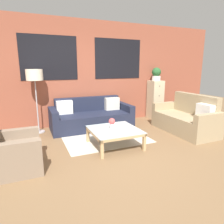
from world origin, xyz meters
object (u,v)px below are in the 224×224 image
(armchair_corner, at_px, (11,153))
(floor_lamp, at_px, (35,78))
(coffee_table, at_px, (114,131))
(flower_vase, at_px, (112,123))
(drawer_cabinet, at_px, (155,100))
(couch_dark, at_px, (91,117))
(settee_vintage, at_px, (186,119))
(potted_plant, at_px, (156,74))

(armchair_corner, height_order, floor_lamp, floor_lamp)
(coffee_table, relative_size, flower_vase, 4.34)
(coffee_table, bearing_deg, drawer_cabinet, 37.74)
(coffee_table, bearing_deg, floor_lamp, 131.41)
(coffee_table, height_order, drawer_cabinet, drawer_cabinet)
(floor_lamp, bearing_deg, flower_vase, -48.28)
(flower_vase, bearing_deg, armchair_corner, -170.42)
(couch_dark, relative_size, drawer_cabinet, 1.80)
(settee_vintage, relative_size, coffee_table, 1.73)
(settee_vintage, xyz_separation_m, floor_lamp, (-3.38, 1.37, 1.02))
(potted_plant, distance_m, flower_vase, 2.79)
(coffee_table, distance_m, floor_lamp, 2.30)
(couch_dark, bearing_deg, flower_vase, -89.35)
(armchair_corner, height_order, flower_vase, armchair_corner)
(settee_vintage, relative_size, armchair_corner, 1.94)
(drawer_cabinet, bearing_deg, potted_plant, 90.00)
(armchair_corner, bearing_deg, potted_plant, 25.39)
(drawer_cabinet, xyz_separation_m, flower_vase, (-2.13, -1.57, -0.10))
(couch_dark, distance_m, settee_vintage, 2.41)
(couch_dark, relative_size, floor_lamp, 1.37)
(couch_dark, distance_m, floor_lamp, 1.69)
(couch_dark, height_order, settee_vintage, settee_vintage)
(drawer_cabinet, height_order, flower_vase, drawer_cabinet)
(flower_vase, bearing_deg, settee_vintage, 3.26)
(settee_vintage, distance_m, coffee_table, 2.02)
(coffee_table, bearing_deg, armchair_corner, -172.22)
(armchair_corner, xyz_separation_m, potted_plant, (3.96, 1.88, 1.09))
(settee_vintage, height_order, drawer_cabinet, drawer_cabinet)
(couch_dark, bearing_deg, drawer_cabinet, 5.67)
(floor_lamp, bearing_deg, couch_dark, -5.85)
(couch_dark, relative_size, potted_plant, 5.32)
(armchair_corner, distance_m, coffee_table, 1.88)
(settee_vintage, distance_m, flower_vase, 2.06)
(flower_vase, bearing_deg, floor_lamp, 131.72)
(drawer_cabinet, bearing_deg, floor_lamp, -178.70)
(floor_lamp, height_order, flower_vase, floor_lamp)
(couch_dark, height_order, floor_lamp, floor_lamp)
(couch_dark, xyz_separation_m, potted_plant, (2.15, 0.21, 1.09))
(settee_vintage, height_order, armchair_corner, settee_vintage)
(coffee_table, height_order, potted_plant, potted_plant)
(armchair_corner, height_order, potted_plant, potted_plant)
(coffee_table, relative_size, floor_lamp, 0.62)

